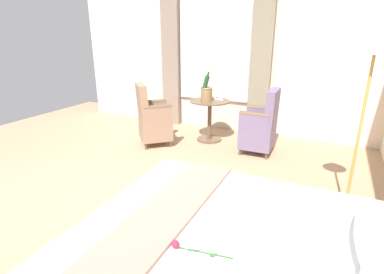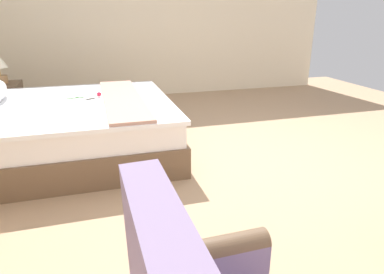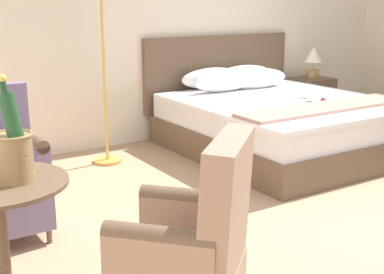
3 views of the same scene
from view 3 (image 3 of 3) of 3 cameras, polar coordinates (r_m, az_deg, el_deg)
The scene contains 8 objects.
ground_plane at distance 4.07m, azimuth 18.55°, elevation -8.67°, with size 7.97×7.97×0.00m, color tan.
wall_headboard_side at distance 6.05m, azimuth -3.02°, elevation 13.43°, with size 6.59×0.12×2.87m.
bed at distance 5.66m, azimuth 8.84°, elevation 1.86°, with size 1.99×2.28×1.14m.
nightstand at distance 6.98m, azimuth 12.57°, elevation 3.79°, with size 0.50×0.41×0.58m.
bedside_lamp at distance 6.90m, azimuth 12.82°, elevation 8.12°, with size 0.22×0.22×0.39m.
side_table_round at distance 2.81m, azimuth -19.69°, elevation -10.05°, with size 0.68×0.68×0.71m.
champagne_bucket at distance 2.65m, azimuth -18.63°, elevation -1.31°, with size 0.21×0.21×0.51m.
armchair_facing_bed at distance 2.33m, azimuth -0.24°, elevation -13.97°, with size 0.72×0.72×1.03m.
Camera 3 is at (-2.98, -2.30, 1.55)m, focal length 50.00 mm.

